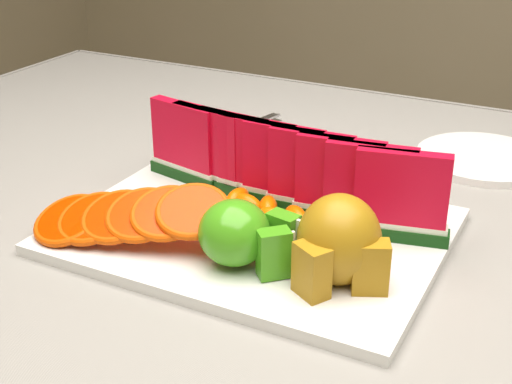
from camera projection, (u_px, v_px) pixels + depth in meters
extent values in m
cube|color=#4C3218|center=(311.00, 242.00, 0.81)|extent=(1.40, 0.90, 0.03)
cube|color=#4C3218|center=(105.00, 250.00, 1.55)|extent=(0.06, 0.06, 0.72)
cube|color=slate|center=(312.00, 227.00, 0.81)|extent=(1.52, 1.02, 0.01)
cube|color=slate|center=(424.00, 154.00, 1.26)|extent=(1.52, 0.01, 0.20)
cube|color=silver|center=(254.00, 231.00, 0.78)|extent=(0.40, 0.30, 0.01)
ellipsoid|color=#0C8409|center=(234.00, 233.00, 0.69)|extent=(0.09, 0.09, 0.07)
cube|color=#0C8409|center=(274.00, 254.00, 0.67)|extent=(0.04, 0.04, 0.05)
cube|color=beige|center=(280.00, 255.00, 0.67)|extent=(0.02, 0.02, 0.05)
cube|color=#0C8409|center=(283.00, 236.00, 0.70)|extent=(0.03, 0.02, 0.05)
cube|color=beige|center=(289.00, 237.00, 0.70)|extent=(0.03, 0.01, 0.05)
ellipsoid|color=#A48F16|center=(339.00, 239.00, 0.66)|extent=(0.09, 0.09, 0.09)
cube|color=#A48F16|center=(312.00, 272.00, 0.64)|extent=(0.04, 0.04, 0.05)
cube|color=#A48F16|center=(370.00, 268.00, 0.65)|extent=(0.04, 0.03, 0.05)
cylinder|color=silver|center=(484.00, 158.00, 0.97)|extent=(0.24, 0.24, 0.01)
cube|color=silver|center=(242.00, 135.00, 1.06)|extent=(0.06, 0.17, 0.00)
cube|color=silver|center=(266.00, 117.00, 1.13)|extent=(0.01, 0.04, 0.00)
cube|color=silver|center=(269.00, 118.00, 1.13)|extent=(0.01, 0.04, 0.00)
cube|color=silver|center=(272.00, 118.00, 1.13)|extent=(0.01, 0.04, 0.00)
cube|color=#0C3912|center=(186.00, 174.00, 0.88)|extent=(0.11, 0.04, 0.01)
cube|color=silver|center=(185.00, 166.00, 0.88)|extent=(0.10, 0.04, 0.01)
cube|color=red|center=(184.00, 134.00, 0.86)|extent=(0.10, 0.04, 0.08)
cube|color=#0C3912|center=(208.00, 180.00, 0.87)|extent=(0.11, 0.04, 0.01)
cube|color=silver|center=(208.00, 173.00, 0.86)|extent=(0.10, 0.03, 0.01)
cube|color=red|center=(207.00, 140.00, 0.84)|extent=(0.10, 0.03, 0.08)
cube|color=#0C3912|center=(232.00, 187.00, 0.85)|extent=(0.11, 0.03, 0.01)
cube|color=silver|center=(232.00, 179.00, 0.84)|extent=(0.10, 0.03, 0.01)
cube|color=red|center=(231.00, 146.00, 0.83)|extent=(0.10, 0.03, 0.08)
cube|color=#0C3912|center=(257.00, 194.00, 0.83)|extent=(0.11, 0.03, 0.01)
cube|color=silver|center=(257.00, 186.00, 0.83)|extent=(0.10, 0.02, 0.01)
cube|color=red|center=(257.00, 152.00, 0.81)|extent=(0.10, 0.02, 0.08)
cube|color=#0C3912|center=(283.00, 201.00, 0.81)|extent=(0.10, 0.02, 0.01)
cube|color=silver|center=(283.00, 193.00, 0.81)|extent=(0.10, 0.02, 0.01)
cube|color=red|center=(283.00, 159.00, 0.79)|extent=(0.10, 0.02, 0.08)
cube|color=#0C3912|center=(309.00, 208.00, 0.80)|extent=(0.11, 0.03, 0.01)
cube|color=silver|center=(310.00, 200.00, 0.79)|extent=(0.10, 0.02, 0.01)
cube|color=red|center=(311.00, 166.00, 0.77)|extent=(0.10, 0.02, 0.08)
cube|color=#0C3912|center=(337.00, 216.00, 0.78)|extent=(0.11, 0.03, 0.01)
cube|color=silver|center=(338.00, 208.00, 0.77)|extent=(0.10, 0.03, 0.01)
cube|color=red|center=(340.00, 173.00, 0.76)|extent=(0.10, 0.03, 0.08)
cube|color=#0C3912|center=(367.00, 224.00, 0.76)|extent=(0.11, 0.04, 0.01)
cube|color=silver|center=(367.00, 216.00, 0.76)|extent=(0.10, 0.03, 0.01)
cube|color=red|center=(370.00, 180.00, 0.74)|extent=(0.10, 0.03, 0.08)
cube|color=#0C3912|center=(398.00, 233.00, 0.74)|extent=(0.11, 0.04, 0.01)
cube|color=silver|center=(398.00, 224.00, 0.74)|extent=(0.10, 0.04, 0.01)
cube|color=red|center=(402.00, 188.00, 0.72)|extent=(0.10, 0.04, 0.08)
cylinder|color=red|center=(69.00, 220.00, 0.75)|extent=(0.08, 0.08, 0.03)
torus|color=#B94200|center=(69.00, 220.00, 0.75)|extent=(0.09, 0.09, 0.03)
cylinder|color=red|center=(93.00, 218.00, 0.74)|extent=(0.08, 0.07, 0.03)
torus|color=#B94200|center=(93.00, 218.00, 0.74)|extent=(0.08, 0.08, 0.03)
cylinder|color=red|center=(117.00, 216.00, 0.74)|extent=(0.07, 0.07, 0.03)
torus|color=#B94200|center=(117.00, 216.00, 0.74)|extent=(0.08, 0.08, 0.03)
cylinder|color=red|center=(142.00, 215.00, 0.73)|extent=(0.08, 0.08, 0.03)
torus|color=#B94200|center=(142.00, 215.00, 0.73)|extent=(0.09, 0.09, 0.03)
cylinder|color=red|center=(167.00, 213.00, 0.73)|extent=(0.09, 0.08, 0.03)
torus|color=#B94200|center=(167.00, 213.00, 0.73)|extent=(0.10, 0.09, 0.03)
cylinder|color=red|center=(193.00, 211.00, 0.72)|extent=(0.09, 0.09, 0.03)
torus|color=#B94200|center=(193.00, 211.00, 0.72)|extent=(0.10, 0.10, 0.03)
cylinder|color=red|center=(218.00, 157.00, 0.92)|extent=(0.07, 0.07, 0.03)
torus|color=#B94200|center=(218.00, 157.00, 0.92)|extent=(0.07, 0.07, 0.03)
cylinder|color=red|center=(251.00, 161.00, 0.90)|extent=(0.07, 0.07, 0.03)
torus|color=#B94200|center=(251.00, 161.00, 0.90)|extent=(0.08, 0.08, 0.03)
cylinder|color=red|center=(286.00, 166.00, 0.87)|extent=(0.08, 0.08, 0.03)
torus|color=#B94200|center=(286.00, 166.00, 0.87)|extent=(0.09, 0.09, 0.03)
cylinder|color=red|center=(322.00, 171.00, 0.85)|extent=(0.08, 0.08, 0.03)
torus|color=#B94200|center=(322.00, 171.00, 0.85)|extent=(0.09, 0.09, 0.03)
cylinder|color=red|center=(361.00, 176.00, 0.83)|extent=(0.09, 0.08, 0.03)
torus|color=#B94200|center=(361.00, 176.00, 0.83)|extent=(0.10, 0.10, 0.03)
ellipsoid|color=orange|center=(197.00, 198.00, 0.81)|extent=(0.04, 0.02, 0.02)
ellipsoid|color=orange|center=(211.00, 203.00, 0.80)|extent=(0.04, 0.04, 0.02)
ellipsoid|color=orange|center=(237.00, 199.00, 0.81)|extent=(0.02, 0.04, 0.02)
ellipsoid|color=orange|center=(247.00, 205.00, 0.79)|extent=(0.04, 0.03, 0.02)
ellipsoid|color=orange|center=(268.00, 208.00, 0.79)|extent=(0.04, 0.04, 0.02)
ellipsoid|color=orange|center=(272.00, 219.00, 0.76)|extent=(0.04, 0.02, 0.02)
ellipsoid|color=orange|center=(296.00, 218.00, 0.76)|extent=(0.04, 0.04, 0.02)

